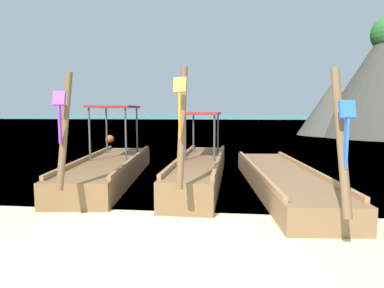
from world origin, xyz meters
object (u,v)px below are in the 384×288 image
Objects in this scene: longtail_boat_orange_ribbon at (200,169)px; longtail_boat_blue_ribbon at (282,180)px; mooring_buoy_near at (110,139)px; longtail_boat_violet_ribbon at (110,168)px; karst_rock at (379,83)px.

longtail_boat_orange_ribbon is 0.93× the size of longtail_boat_blue_ribbon.
mooring_buoy_near is (-5.91, 9.36, -0.12)m from longtail_boat_orange_ribbon.
longtail_boat_violet_ribbon is 4.52m from longtail_boat_blue_ribbon.
longtail_boat_orange_ribbon is 12.58× the size of mooring_buoy_near.
karst_rock is (9.45, 17.05, 3.57)m from longtail_boat_blue_ribbon.
karst_rock is at bearing 49.68° from longtail_boat_violet_ribbon.
longtail_boat_violet_ribbon is at bearing -69.72° from mooring_buoy_near.
longtail_boat_violet_ribbon is 12.94× the size of mooring_buoy_near.
karst_rock reaches higher than mooring_buoy_near.
mooring_buoy_near is at bearing -157.75° from karst_rock.
karst_rock is (13.92, 16.40, 3.48)m from longtail_boat_violet_ribbon.
mooring_buoy_near is (-7.91, 9.95, -0.00)m from longtail_boat_blue_ribbon.
karst_rock reaches higher than longtail_boat_blue_ribbon.
longtail_boat_blue_ribbon is at bearing -119.00° from karst_rock.
longtail_boat_orange_ribbon is at bearing 163.70° from longtail_boat_blue_ribbon.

